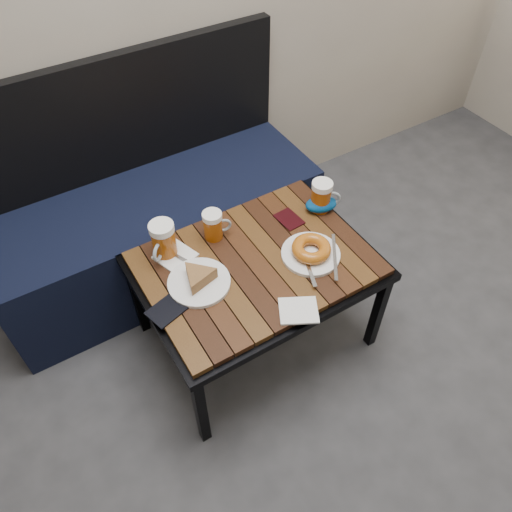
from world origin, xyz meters
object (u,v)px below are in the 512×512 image
beer_mug_centre (213,225)px  passport_burgundy (289,219)px  cafe_table (256,269)px  beer_mug_left (163,240)px  plate_bagel (311,251)px  passport_navy (168,310)px  beer_mug_right (322,196)px  bench (156,223)px  plate_pie (199,279)px  knit_pouch (321,204)px

beer_mug_centre → passport_burgundy: beer_mug_centre is taller
cafe_table → beer_mug_left: beer_mug_left is taller
beer_mug_left → passport_burgundy: size_ratio=1.33×
beer_mug_centre → plate_bagel: size_ratio=0.44×
passport_navy → beer_mug_right: bearing=84.9°
passport_navy → plate_bagel: bearing=69.1°
cafe_table → plate_bagel: size_ratio=3.19×
beer_mug_centre → beer_mug_right: (0.43, -0.08, 0.01)m
plate_bagel → passport_navy: 0.55m
passport_navy → passport_burgundy: bearing=88.4°
beer_mug_centre → passport_burgundy: 0.30m
beer_mug_left → plate_bagel: (0.44, -0.28, -0.05)m
beer_mug_left → plate_bagel: bearing=106.1°
bench → passport_navy: 0.67m
plate_pie → cafe_table: bearing=-3.7°
plate_bagel → knit_pouch: bearing=45.5°
beer_mug_right → passport_navy: beer_mug_right is taller
bench → beer_mug_right: (0.53, -0.47, 0.26)m
beer_mug_right → passport_burgundy: (-0.14, 0.01, -0.06)m
plate_pie → beer_mug_right: bearing=8.9°
passport_burgundy → cafe_table: bearing=-156.7°
plate_bagel → passport_burgundy: bearing=79.1°
bench → passport_burgundy: bench is taller
beer_mug_centre → knit_pouch: bearing=3.4°
bench → beer_mug_right: bench is taller
beer_mug_left → cafe_table: bearing=100.7°
beer_mug_centre → passport_burgundy: bearing=1.2°
beer_mug_centre → knit_pouch: (0.43, -0.09, -0.03)m
beer_mug_left → beer_mug_right: (0.62, -0.10, -0.01)m
beer_mug_centre → plate_pie: beer_mug_centre is taller
cafe_table → plate_pie: (-0.22, 0.01, 0.07)m
beer_mug_centre → knit_pouch: beer_mug_centre is taller
bench → plate_bagel: 0.78m
cafe_table → passport_burgundy: bearing=27.8°
cafe_table → passport_burgundy: (0.22, 0.12, 0.05)m
plate_bagel → passport_navy: plate_bagel is taller
beer_mug_right → plate_pie: (-0.58, -0.09, -0.04)m
cafe_table → passport_navy: size_ratio=6.57×
bench → beer_mug_left: (-0.09, -0.37, 0.27)m
plate_pie → passport_navy: 0.15m
cafe_table → beer_mug_left: size_ratio=5.86×
beer_mug_centre → passport_burgundy: size_ratio=1.08×
bench → passport_navy: (-0.19, -0.61, 0.20)m
plate_bagel → passport_navy: size_ratio=2.06×
bench → passport_burgundy: 0.63m
plate_pie → bench: bearing=84.6°
passport_navy → beer_mug_left: bearing=141.0°
cafe_table → beer_mug_right: bearing=16.2°
beer_mug_right → passport_navy: 0.74m
beer_mug_centre → passport_navy: bearing=-128.1°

